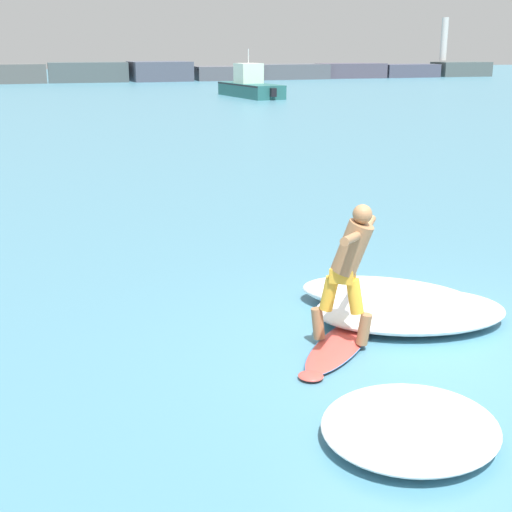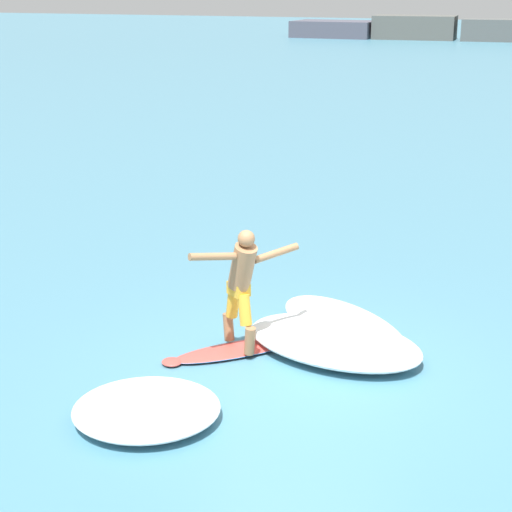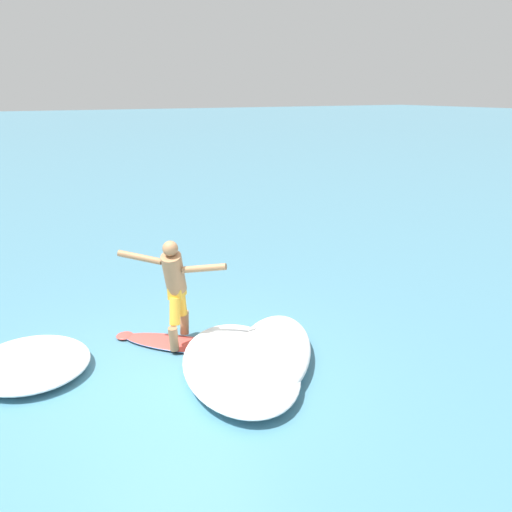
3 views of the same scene
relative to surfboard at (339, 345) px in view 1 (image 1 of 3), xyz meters
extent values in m
plane|color=teal|center=(0.85, -0.31, -0.03)|extent=(200.00, 200.00, 0.00)
cube|color=#555755|center=(-2.99, 61.69, 0.79)|extent=(5.75, 3.32, 1.65)
cube|color=#4A5455|center=(3.61, 61.69, 0.85)|extent=(7.14, 3.25, 1.76)
cube|color=#4A4F5D|center=(10.21, 61.69, 0.85)|extent=(5.68, 4.54, 1.78)
cube|color=#53545B|center=(16.81, 61.69, 0.61)|extent=(6.53, 4.67, 1.30)
cube|color=#53565D|center=(23.40, 61.69, 0.69)|extent=(7.26, 3.93, 1.44)
cube|color=#4F4A58|center=(30.00, 61.69, 0.70)|extent=(7.09, 3.37, 1.46)
cube|color=#4A4B5C|center=(36.60, 61.69, 0.63)|extent=(6.24, 3.43, 1.33)
cube|color=#4C5655|center=(43.20, 61.69, 0.72)|extent=(5.86, 3.16, 1.51)
cylinder|color=silver|center=(40.83, 61.69, 3.84)|extent=(0.70, 0.70, 4.37)
ellipsoid|color=#D44941|center=(0.02, 0.02, 0.00)|extent=(1.58, 1.60, 0.07)
ellipsoid|color=#D44941|center=(-0.61, -0.62, 0.00)|extent=(0.36, 0.36, 0.06)
ellipsoid|color=#2870B2|center=(0.02, 0.02, 0.00)|extent=(1.59, 1.62, 0.03)
cone|color=black|center=(0.53, 0.54, -0.10)|extent=(0.07, 0.07, 0.14)
cone|color=black|center=(0.35, 0.54, -0.10)|extent=(0.07, 0.07, 0.14)
cone|color=black|center=(0.54, 0.36, -0.10)|extent=(0.07, 0.07, 0.14)
cylinder|color=#996B46|center=(0.23, -0.14, 0.21)|extent=(0.22, 0.21, 0.37)
cylinder|color=gold|center=(0.14, -0.07, 0.59)|extent=(0.26, 0.25, 0.41)
cylinder|color=#996B46|center=(-0.19, 0.18, 0.21)|extent=(0.22, 0.21, 0.37)
cylinder|color=gold|center=(-0.09, 0.11, 0.59)|extent=(0.26, 0.25, 0.41)
cube|color=gold|center=(0.02, 0.02, 0.82)|extent=(0.33, 0.32, 0.16)
cylinder|color=#996B46|center=(0.10, -0.03, 1.13)|extent=(0.53, 0.50, 0.64)
sphere|color=#996B46|center=(0.17, -0.09, 1.51)|extent=(0.21, 0.21, 0.21)
cylinder|color=#996B46|center=(0.42, 0.28, 1.25)|extent=(0.46, 0.55, 0.20)
cylinder|color=#996B46|center=(-0.12, -0.43, 1.36)|extent=(0.45, 0.55, 0.19)
cube|color=#266361|center=(11.61, 38.55, 0.40)|extent=(2.66, 6.60, 0.86)
cone|color=#266361|center=(11.20, 42.19, 0.40)|extent=(0.98, 1.21, 0.86)
cube|color=black|center=(11.61, 38.55, 0.76)|extent=(2.71, 6.55, 0.08)
cube|color=silver|center=(11.57, 38.87, 1.46)|extent=(1.64, 1.76, 1.26)
cube|color=#232D38|center=(11.48, 39.68, 1.61)|extent=(1.17, 0.16, 0.63)
cylinder|color=silver|center=(11.57, 38.87, 2.54)|extent=(0.06, 0.06, 0.90)
cube|color=black|center=(11.98, 35.24, 0.44)|extent=(0.39, 0.32, 0.52)
ellipsoid|color=white|center=(-0.25, -1.95, 0.09)|extent=(2.04, 1.99, 0.25)
ellipsoid|color=white|center=(1.12, 0.95, 0.14)|extent=(2.39, 2.15, 0.35)
ellipsoid|color=white|center=(1.15, 0.44, 0.12)|extent=(2.63, 1.99, 0.30)
camera|label=1|loc=(-3.23, -6.68, 3.23)|focal=50.00mm
camera|label=2|loc=(3.76, -9.19, 4.45)|focal=60.00mm
camera|label=3|loc=(6.26, -2.09, 3.50)|focal=35.00mm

